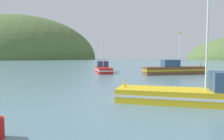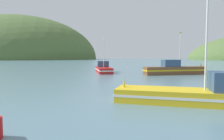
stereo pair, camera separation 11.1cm
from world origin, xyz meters
The scene contains 4 objects.
hill_far_right centered at (-108.72, 216.36, 0.00)m, with size 174.31×139.45×95.01m, color #516B38.
fishing_boat_red centered at (7.54, 40.79, 0.72)m, with size 4.55×9.53×6.67m.
fishing_boat_yellow centered at (17.29, 14.93, 0.68)m, with size 11.47×4.53×7.39m.
fishing_boat_brown centered at (20.40, 36.95, 0.88)m, with size 11.34×5.21×7.31m.
Camera 1 is at (12.03, 1.57, 3.13)m, focal length 32.17 mm.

